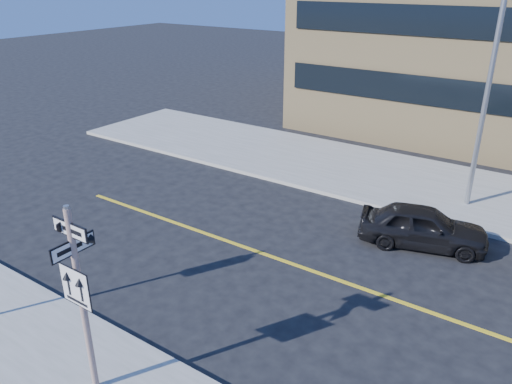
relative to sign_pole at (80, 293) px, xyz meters
The scene contains 4 objects.
ground 3.50m from the sign_pole, 90.00° to the left, with size 120.00×120.00×0.00m, color black.
sign_pole is the anchor object (origin of this frame).
parked_car_a 10.54m from the sign_pole, 70.28° to the left, with size 3.86×1.55×1.32m, color black.
streetlight_a 14.05m from the sign_pole, 73.23° to the left, with size 0.55×2.25×8.00m.
Camera 1 is at (7.05, -7.00, 7.83)m, focal length 35.00 mm.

